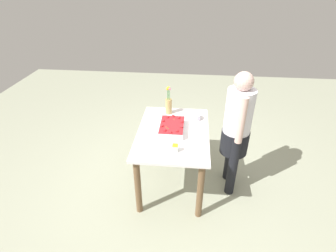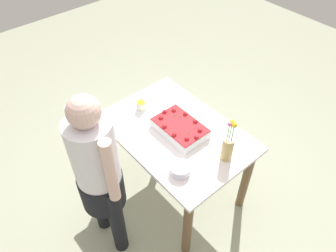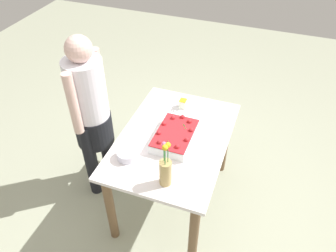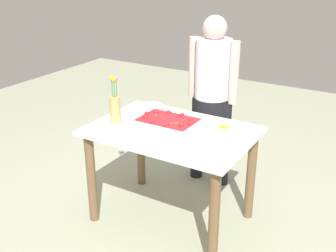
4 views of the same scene
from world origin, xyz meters
TOP-DOWN VIEW (x-y plane):
  - ground_plane at (0.00, 0.00)m, footprint 8.00×8.00m
  - dining_table at (0.00, 0.00)m, footprint 1.17×0.81m
  - sheet_cake at (0.02, 0.02)m, footprint 0.41×0.27m
  - serving_plate_with_slice at (-0.38, -0.05)m, footprint 0.18×0.18m
  - cake_knife at (-0.42, 0.22)m, footprint 0.20×0.15m
  - flower_vase at (0.44, 0.09)m, footprint 0.08×0.08m
  - fruit_bowl at (0.32, -0.24)m, footprint 0.15×0.15m
  - person_standing at (0.02, -0.71)m, footprint 0.45×0.31m

SIDE VIEW (x-z plane):
  - ground_plane at x=0.00m, z-range 0.00..0.00m
  - dining_table at x=0.00m, z-range 0.24..1.00m
  - cake_knife at x=-0.42m, z-range 0.76..0.76m
  - serving_plate_with_slice at x=-0.38m, z-range 0.74..0.83m
  - fruit_bowl at x=0.32m, z-range 0.76..0.82m
  - sheet_cake at x=0.02m, z-range 0.75..0.85m
  - person_standing at x=0.02m, z-range 0.11..1.60m
  - flower_vase at x=0.44m, z-range 0.70..1.06m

